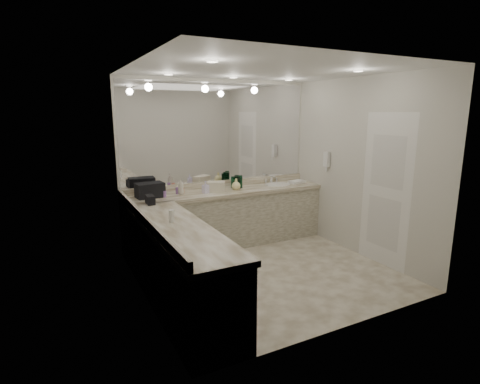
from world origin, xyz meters
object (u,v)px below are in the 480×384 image
soap_bottle_b (205,187)px  sink (278,185)px  wall_phone (327,159)px  black_toiletry_bag (150,190)px  soap_bottle_a (181,187)px  soap_bottle_c (236,184)px  cream_cosmetic_case (216,186)px  hand_towel (297,182)px

soap_bottle_b → sink: bearing=2.6°
wall_phone → soap_bottle_b: (-1.94, 0.44, -0.36)m
wall_phone → black_toiletry_bag: wall_phone is taller
sink → soap_bottle_a: bearing=179.0°
black_toiletry_bag → soap_bottle_c: (1.34, -0.09, -0.02)m
wall_phone → soap_bottle_b: bearing=167.2°
cream_cosmetic_case → soap_bottle_c: 0.33m
hand_towel → soap_bottle_c: bearing=-178.5°
sink → soap_bottle_b: (-1.33, -0.06, 0.10)m
cream_cosmetic_case → soap_bottle_b: size_ratio=1.43×
soap_bottle_a → soap_bottle_c: (0.88, -0.08, -0.03)m
sink → soap_bottle_b: bearing=-177.4°
soap_bottle_a → soap_bottle_b: size_ratio=1.27×
soap_bottle_b → cream_cosmetic_case: bearing=13.5°
hand_towel → soap_bottle_b: soap_bottle_b is taller
black_toiletry_bag → hand_towel: size_ratio=1.45×
black_toiletry_bag → cream_cosmetic_case: bearing=-2.9°
soap_bottle_b → wall_phone: bearing=-12.8°
sink → soap_bottle_a: 1.70m
black_toiletry_bag → soap_bottle_a: soap_bottle_a is taller
black_toiletry_bag → sink: bearing=-1.0°
wall_phone → hand_towel: (-0.23, 0.48, -0.43)m
sink → wall_phone: 0.91m
sink → cream_cosmetic_case: (-1.14, -0.01, 0.08)m
soap_bottle_b → hand_towel: bearing=1.3°
sink → soap_bottle_a: size_ratio=1.87×
sink → cream_cosmetic_case: 1.14m
soap_bottle_c → cream_cosmetic_case: bearing=172.9°
black_toiletry_bag → cream_cosmetic_case: 1.01m
black_toiletry_bag → hand_towel: (2.53, -0.06, -0.09)m
soap_bottle_b → soap_bottle_c: (0.52, 0.01, -0.00)m
cream_cosmetic_case → soap_bottle_a: bearing=-161.6°
wall_phone → soap_bottle_a: bearing=167.0°
sink → soap_bottle_c: soap_bottle_c is taller
cream_cosmetic_case → soap_bottle_c: bearing=15.8°
sink → wall_phone: (0.61, -0.50, 0.46)m
sink → cream_cosmetic_case: size_ratio=1.67×
hand_towel → wall_phone: bearing=-64.6°
wall_phone → cream_cosmetic_case: (-1.75, 0.49, -0.37)m
sink → cream_cosmetic_case: cream_cosmetic_case is taller
sink → black_toiletry_bag: size_ratio=1.14×
wall_phone → sink: bearing=140.4°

